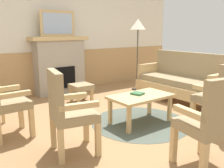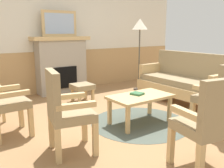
# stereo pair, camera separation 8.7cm
# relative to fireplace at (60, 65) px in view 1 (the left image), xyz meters

# --- Properties ---
(ground_plane) EXTENTS (14.00, 14.00, 0.00)m
(ground_plane) POSITION_rel_fireplace_xyz_m (0.00, -2.35, -0.65)
(ground_plane) COLOR #997047
(wall_back) EXTENTS (7.20, 0.14, 2.70)m
(wall_back) POSITION_rel_fireplace_xyz_m (0.00, 0.25, 0.66)
(wall_back) COLOR silver
(wall_back) RESTS_ON ground_plane
(fireplace) EXTENTS (1.30, 0.44, 1.28)m
(fireplace) POSITION_rel_fireplace_xyz_m (0.00, 0.00, 0.00)
(fireplace) COLOR #A39989
(fireplace) RESTS_ON ground_plane
(framed_picture) EXTENTS (0.80, 0.04, 0.56)m
(framed_picture) POSITION_rel_fireplace_xyz_m (0.00, 0.00, 0.91)
(framed_picture) COLOR tan
(framed_picture) RESTS_ON fireplace
(couch) EXTENTS (0.70, 1.80, 0.98)m
(couch) POSITION_rel_fireplace_xyz_m (1.67, -2.07, -0.26)
(couch) COLOR tan
(couch) RESTS_ON ground_plane
(coffee_table) EXTENTS (0.96, 0.56, 0.44)m
(coffee_table) POSITION_rel_fireplace_xyz_m (0.18, -2.50, -0.27)
(coffee_table) COLOR tan
(coffee_table) RESTS_ON ground_plane
(round_rug) EXTENTS (1.52, 1.52, 0.01)m
(round_rug) POSITION_rel_fireplace_xyz_m (0.18, -2.50, -0.65)
(round_rug) COLOR #4C564C
(round_rug) RESTS_ON ground_plane
(book_on_table) EXTENTS (0.20, 0.21, 0.03)m
(book_on_table) POSITION_rel_fireplace_xyz_m (0.17, -2.43, -0.20)
(book_on_table) COLOR #33663D
(book_on_table) RESTS_ON coffee_table
(footstool) EXTENTS (0.40, 0.40, 0.36)m
(footstool) POSITION_rel_fireplace_xyz_m (0.02, -0.94, -0.37)
(footstool) COLOR tan
(footstool) RESTS_ON ground_plane
(armchair_near_fireplace) EXTENTS (0.50, 0.50, 0.98)m
(armchair_near_fireplace) POSITION_rel_fireplace_xyz_m (-1.65, -1.83, -0.11)
(armchair_near_fireplace) COLOR tan
(armchair_near_fireplace) RESTS_ON ground_plane
(armchair_by_window_left) EXTENTS (0.57, 0.57, 0.98)m
(armchair_by_window_left) POSITION_rel_fireplace_xyz_m (-1.16, -2.71, -0.11)
(armchair_by_window_left) COLOR tan
(armchair_by_window_left) RESTS_ON ground_plane
(armchair_front_left) EXTENTS (0.56, 0.56, 0.98)m
(armchair_front_left) POSITION_rel_fireplace_xyz_m (-0.19, -3.89, -0.11)
(armchair_front_left) COLOR tan
(armchair_front_left) RESTS_ON ground_plane
(armchair_front_center) EXTENTS (0.49, 0.49, 0.98)m
(armchair_front_center) POSITION_rel_fireplace_xyz_m (0.85, -3.39, -0.11)
(armchair_front_center) COLOR tan
(armchair_front_center) RESTS_ON ground_plane
(floor_lamp_by_couch) EXTENTS (0.36, 0.36, 1.68)m
(floor_lamp_by_couch) POSITION_rel_fireplace_xyz_m (1.62, -0.83, 0.80)
(floor_lamp_by_couch) COLOR #332D28
(floor_lamp_by_couch) RESTS_ON ground_plane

